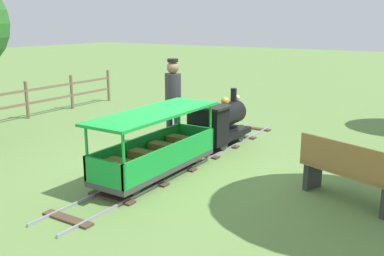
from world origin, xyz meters
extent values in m
plane|color=#608442|center=(0.00, 0.00, 0.00)|extent=(60.00, 60.00, 0.00)
cube|color=gray|center=(-0.25, 0.16, 0.02)|extent=(0.03, 6.05, 0.04)
cube|color=gray|center=(0.25, 0.16, 0.02)|extent=(0.03, 6.05, 0.04)
cube|color=#4C3828|center=(0.00, -2.48, 0.01)|extent=(0.73, 0.14, 0.03)
cube|color=#4C3828|center=(0.00, -1.73, 0.01)|extent=(0.73, 0.14, 0.03)
cube|color=#4C3828|center=(0.00, -0.97, 0.01)|extent=(0.73, 0.14, 0.03)
cube|color=#4C3828|center=(0.00, -0.22, 0.01)|extent=(0.73, 0.14, 0.03)
cube|color=#4C3828|center=(0.00, 0.54, 0.01)|extent=(0.73, 0.14, 0.03)
cube|color=#4C3828|center=(0.00, 1.30, 0.01)|extent=(0.73, 0.14, 0.03)
cube|color=#4C3828|center=(0.00, 2.05, 0.01)|extent=(0.73, 0.14, 0.03)
cube|color=#4C3828|center=(0.00, 2.81, 0.01)|extent=(0.73, 0.14, 0.03)
cube|color=black|center=(0.00, 1.29, 0.21)|extent=(0.61, 1.40, 0.10)
cylinder|color=black|center=(0.00, 1.49, 0.56)|extent=(0.44, 0.85, 0.44)
cylinder|color=#B7932D|center=(0.00, 1.91, 0.56)|extent=(0.37, 0.02, 0.37)
cylinder|color=black|center=(0.00, 1.78, 0.90)|extent=(0.12, 0.12, 0.25)
sphere|color=#B7932D|center=(0.00, 1.44, 0.83)|extent=(0.16, 0.16, 0.16)
cube|color=black|center=(0.00, 0.81, 0.54)|extent=(0.61, 0.45, 0.55)
cube|color=black|center=(0.00, 0.81, 0.83)|extent=(0.69, 0.53, 0.04)
sphere|color=#F2EAB2|center=(0.00, 1.94, 0.82)|extent=(0.10, 0.10, 0.10)
cylinder|color=#2D2D2D|center=(-0.25, 1.64, 0.20)|extent=(0.05, 0.32, 0.32)
cylinder|color=#2D2D2D|center=(0.25, 1.64, 0.20)|extent=(0.05, 0.32, 0.32)
cylinder|color=#2D2D2D|center=(-0.25, 0.94, 0.20)|extent=(0.05, 0.32, 0.32)
cylinder|color=#2D2D2D|center=(0.25, 0.94, 0.20)|extent=(0.05, 0.32, 0.32)
cube|color=#3F3F3F|center=(0.00, -0.74, 0.18)|extent=(0.69, 2.25, 0.08)
cube|color=green|center=(-0.33, -0.74, 0.40)|extent=(0.04, 2.25, 0.35)
cube|color=green|center=(0.33, -0.74, 0.40)|extent=(0.04, 2.25, 0.35)
cube|color=green|center=(0.00, 0.37, 0.40)|extent=(0.69, 0.04, 0.35)
cube|color=green|center=(0.00, -1.84, 0.40)|extent=(0.69, 0.04, 0.35)
cylinder|color=green|center=(-0.32, 0.34, 0.59)|extent=(0.04, 0.04, 0.75)
cylinder|color=green|center=(0.32, 0.34, 0.59)|extent=(0.04, 0.04, 0.75)
cylinder|color=green|center=(-0.32, -1.81, 0.59)|extent=(0.04, 0.04, 0.75)
cylinder|color=green|center=(0.32, -1.81, 0.59)|extent=(0.04, 0.04, 0.75)
cube|color=green|center=(0.00, -0.74, 0.99)|extent=(0.79, 2.35, 0.04)
cube|color=olive|center=(0.00, -1.47, 0.34)|extent=(0.53, 0.20, 0.24)
cube|color=olive|center=(0.00, -0.98, 0.34)|extent=(0.53, 0.20, 0.24)
cube|color=olive|center=(0.00, -0.49, 0.34)|extent=(0.53, 0.20, 0.24)
cube|color=olive|center=(0.00, -0.01, 0.34)|extent=(0.53, 0.20, 0.24)
cylinder|color=#262626|center=(-0.25, 0.05, 0.16)|extent=(0.04, 0.24, 0.24)
cylinder|color=#262626|center=(0.25, 0.05, 0.16)|extent=(0.04, 0.24, 0.24)
cylinder|color=#262626|center=(-0.25, -1.53, 0.16)|extent=(0.04, 0.24, 0.24)
cylinder|color=#262626|center=(0.25, -1.53, 0.16)|extent=(0.04, 0.24, 0.24)
cylinder|color=#282D47|center=(-0.90, 0.89, 0.40)|extent=(0.12, 0.12, 0.80)
cylinder|color=#282D47|center=(-0.72, 0.89, 0.40)|extent=(0.12, 0.12, 0.80)
cylinder|color=#333338|center=(-0.81, 0.89, 1.08)|extent=(0.30, 0.30, 0.55)
sphere|color=#936B4C|center=(-0.81, 0.89, 1.46)|extent=(0.22, 0.22, 0.22)
cylinder|color=black|center=(-0.81, 0.89, 1.59)|extent=(0.20, 0.20, 0.06)
cube|color=olive|center=(2.67, -0.13, 0.42)|extent=(1.36, 0.83, 0.06)
cube|color=olive|center=(2.60, -0.30, 0.62)|extent=(1.23, 0.49, 0.40)
cube|color=#333333|center=(2.13, 0.07, 0.21)|extent=(0.19, 0.33, 0.42)
cylinder|color=#756047|center=(-5.05, 0.87, 0.45)|extent=(0.08, 0.08, 0.90)
cylinder|color=#756047|center=(-5.05, 2.28, 0.45)|extent=(0.08, 0.08, 0.90)
cylinder|color=#756047|center=(-5.05, 3.69, 0.45)|extent=(0.08, 0.08, 0.90)
cube|color=#756047|center=(-5.05, 0.16, 0.68)|extent=(0.04, 7.05, 0.06)
cube|color=#756047|center=(-5.05, 0.16, 0.36)|extent=(0.04, 7.05, 0.06)
camera|label=1|loc=(3.80, -5.72, 2.30)|focal=40.92mm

